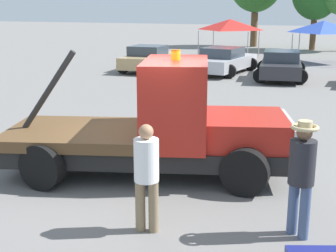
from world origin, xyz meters
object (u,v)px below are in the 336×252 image
tow_truck (163,128)px  person_at_hood (146,171)px  parked_car_silver (224,61)px  parked_car_tan (149,58)px  parked_car_charcoal (281,65)px  person_near_truck (302,170)px  canopy_tent_blue (324,27)px  canopy_tent_red (230,25)px

tow_truck → person_at_hood: (0.78, -2.42, -0.01)m
person_at_hood → parked_car_silver: 17.71m
parked_car_tan → parked_car_charcoal: bearing=-95.4°
parked_car_silver → person_near_truck: bearing=-154.5°
canopy_tent_blue → tow_truck: bearing=-93.1°
tow_truck → parked_car_silver: (-3.04, 14.88, -0.33)m
tow_truck → canopy_tent_blue: size_ratio=1.90×
tow_truck → parked_car_tan: size_ratio=1.35×
tow_truck → parked_car_silver: bearing=83.2°
tow_truck → parked_car_charcoal: tow_truck is taller
parked_car_charcoal → parked_car_tan: bearing=79.6°
person_at_hood → parked_car_charcoal: (-0.81, 16.60, -0.32)m
person_near_truck → canopy_tent_blue: 23.18m
canopy_tent_blue → parked_car_charcoal: bearing=-99.5°
parked_car_silver → parked_car_charcoal: size_ratio=0.97×
person_at_hood → canopy_tent_red: 25.64m
person_at_hood → canopy_tent_red: bearing=-178.8°
tow_truck → canopy_tent_red: (-4.88, 22.56, 1.19)m
person_near_truck → person_at_hood: size_ratio=1.06×
parked_car_charcoal → tow_truck: bearing=171.1°
person_near_truck → canopy_tent_blue: bearing=34.4°
parked_car_tan → canopy_tent_blue: size_ratio=1.41×
parked_car_tan → canopy_tent_red: size_ratio=1.34×
parked_car_charcoal → canopy_tent_blue: (1.21, 7.21, 1.52)m
canopy_tent_blue → parked_car_silver: bearing=-122.9°
parked_car_tan → tow_truck: bearing=-158.0°
tow_truck → person_at_hood: size_ratio=3.59×
person_near_truck → tow_truck: bearing=89.9°
tow_truck → person_near_truck: tow_truck is taller
parked_car_silver → canopy_tent_blue: 7.91m
canopy_tent_red → canopy_tent_blue: 6.17m
person_near_truck → person_at_hood: person_near_truck is taller
person_near_truck → parked_car_tan: person_near_truck is taller
canopy_tent_red → parked_car_charcoal: bearing=-59.9°
parked_car_charcoal → canopy_tent_red: bearing=21.1°
person_near_truck → canopy_tent_red: canopy_tent_red is taller
parked_car_silver → parked_car_charcoal: (3.01, -0.69, -0.00)m
person_near_truck → person_at_hood: (-2.14, -0.72, -0.08)m
parked_car_charcoal → person_near_truck: bearing=-178.5°
tow_truck → parked_car_charcoal: (-0.03, 14.19, -0.33)m
parked_car_silver → canopy_tent_red: 8.05m
person_near_truck → parked_car_tan: (-9.92, 16.05, -0.40)m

